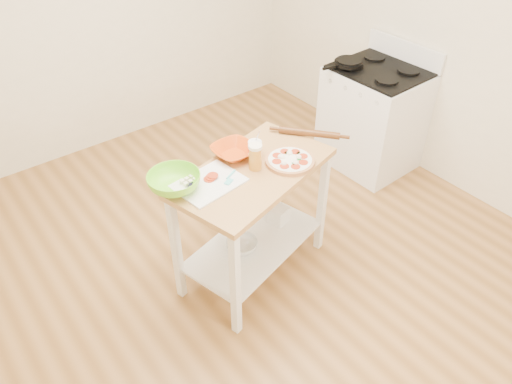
{
  "coord_description": "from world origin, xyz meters",
  "views": [
    {
      "loc": [
        -1.61,
        -2.11,
        2.73
      ],
      "look_at": [
        -0.04,
        -0.09,
        0.73
      ],
      "focal_mm": 35.0,
      "sensor_mm": 36.0,
      "label": 1
    }
  ],
  "objects": [
    {
      "name": "green_bowl",
      "position": [
        -0.55,
        0.06,
        0.95
      ],
      "size": [
        0.38,
        0.38,
        0.1
      ],
      "primitive_type": "imported",
      "rotation": [
        0.0,
        0.0,
        0.21
      ],
      "color": "#79DD26",
      "rests_on": "prep_island"
    },
    {
      "name": "shelf_glass_bowl",
      "position": [
        -0.15,
        -0.07,
        0.29
      ],
      "size": [
        0.26,
        0.26,
        0.07
      ],
      "primitive_type": "imported",
      "rotation": [
        0.0,
        0.0,
        0.2
      ],
      "color": "silver",
      "rests_on": "prep_island"
    },
    {
      "name": "beer_pint",
      "position": [
        -0.03,
        -0.06,
        0.99
      ],
      "size": [
        0.09,
        0.09,
        0.17
      ],
      "color": "#C58025",
      "rests_on": "prep_island"
    },
    {
      "name": "shelf_bin",
      "position": [
        0.24,
        0.0,
        0.32
      ],
      "size": [
        0.15,
        0.15,
        0.13
      ],
      "primitive_type": "cube",
      "rotation": [
        0.0,
        0.0,
        0.25
      ],
      "color": "white",
      "rests_on": "prep_island"
    },
    {
      "name": "rolling_pin",
      "position": [
        0.5,
        0.01,
        0.92
      ],
      "size": [
        0.31,
        0.36,
        0.05
      ],
      "primitive_type": "cylinder",
      "rotation": [
        1.57,
        0.0,
        0.68
      ],
      "color": "#5D3415",
      "rests_on": "prep_island"
    },
    {
      "name": "knife",
      "position": [
        -0.45,
        0.03,
        0.92
      ],
      "size": [
        0.2,
        0.21,
        0.01
      ],
      "rotation": [
        0.0,
        0.0,
        0.75
      ],
      "color": "silver",
      "rests_on": "cutting_board"
    },
    {
      "name": "skillet",
      "position": [
        1.48,
        0.59,
        0.98
      ],
      "size": [
        0.39,
        0.25,
        0.03
      ],
      "rotation": [
        0.0,
        0.0,
        -0.16
      ],
      "color": "black",
      "rests_on": "gas_stove"
    },
    {
      "name": "spatula",
      "position": [
        -0.23,
        -0.07,
        0.92
      ],
      "size": [
        0.14,
        0.11,
        0.01
      ],
      "rotation": [
        0.0,
        0.0,
        0.43
      ],
      "color": "#57D4D9",
      "rests_on": "cutting_board"
    },
    {
      "name": "prep_island",
      "position": [
        -0.06,
        -0.07,
        0.64
      ],
      "size": [
        1.19,
        0.84,
        0.9
      ],
      "rotation": [
        0.0,
        0.0,
        0.25
      ],
      "color": "tan",
      "rests_on": "ground"
    },
    {
      "name": "yogurt_tub",
      "position": [
        0.05,
        0.05,
        0.96
      ],
      "size": [
        0.09,
        0.09,
        0.2
      ],
      "color": "white",
      "rests_on": "prep_island"
    },
    {
      "name": "cutting_board",
      "position": [
        -0.36,
        -0.02,
        0.91
      ],
      "size": [
        0.43,
        0.35,
        0.04
      ],
      "rotation": [
        0.0,
        0.0,
        0.13
      ],
      "color": "white",
      "rests_on": "prep_island"
    },
    {
      "name": "room_shell",
      "position": [
        0.0,
        0.0,
        1.35
      ],
      "size": [
        4.04,
        4.54,
        2.74
      ],
      "color": "#A4733C",
      "rests_on": "ground"
    },
    {
      "name": "pizza",
      "position": [
        0.18,
        -0.15,
        0.92
      ],
      "size": [
        0.32,
        0.32,
        0.05
      ],
      "rotation": [
        0.0,
        0.0,
        0.2
      ],
      "color": "tan",
      "rests_on": "prep_island"
    },
    {
      "name": "orange_bowl",
      "position": [
        -0.06,
        0.13,
        0.93
      ],
      "size": [
        0.28,
        0.28,
        0.07
      ],
      "primitive_type": "imported",
      "rotation": [
        0.0,
        0.0,
        0.02
      ],
      "color": "#CE490F",
      "rests_on": "prep_island"
    },
    {
      "name": "gas_stove",
      "position": [
        1.66,
        0.38,
        0.47
      ],
      "size": [
        0.69,
        0.79,
        1.11
      ],
      "rotation": [
        0.0,
        0.0,
        0.03
      ],
      "color": "white",
      "rests_on": "ground"
    }
  ]
}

